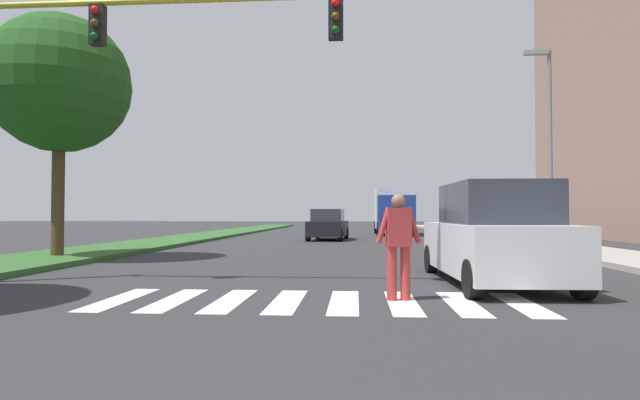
{
  "coord_description": "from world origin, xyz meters",
  "views": [
    {
      "loc": [
        0.63,
        1.03,
        1.36
      ],
      "look_at": [
        -0.48,
        16.67,
        1.81
      ],
      "focal_mm": 28.27,
      "sensor_mm": 36.0,
      "label": 1
    }
  ],
  "objects_px": {
    "pedestrian_performer": "(399,241)",
    "sedan_midblock": "(328,226)",
    "traffic_light_gantry": "(95,63)",
    "suv_crossing": "(493,236)",
    "truck_box_delivery": "(393,210)",
    "street_lamp_right": "(548,129)",
    "tree_mid": "(60,84)"
  },
  "relations": [
    {
      "from": "tree_mid",
      "to": "sedan_midblock",
      "type": "relative_size",
      "value": 1.72
    },
    {
      "from": "street_lamp_right",
      "to": "truck_box_delivery",
      "type": "distance_m",
      "value": 15.66
    },
    {
      "from": "suv_crossing",
      "to": "pedestrian_performer",
      "type": "bearing_deg",
      "value": -134.76
    },
    {
      "from": "sedan_midblock",
      "to": "truck_box_delivery",
      "type": "height_order",
      "value": "truck_box_delivery"
    },
    {
      "from": "suv_crossing",
      "to": "truck_box_delivery",
      "type": "relative_size",
      "value": 0.75
    },
    {
      "from": "tree_mid",
      "to": "traffic_light_gantry",
      "type": "height_order",
      "value": "tree_mid"
    },
    {
      "from": "traffic_light_gantry",
      "to": "street_lamp_right",
      "type": "bearing_deg",
      "value": 39.16
    },
    {
      "from": "suv_crossing",
      "to": "traffic_light_gantry",
      "type": "bearing_deg",
      "value": -175.39
    },
    {
      "from": "sedan_midblock",
      "to": "tree_mid",
      "type": "bearing_deg",
      "value": -120.78
    },
    {
      "from": "pedestrian_performer",
      "to": "tree_mid",
      "type": "bearing_deg",
      "value": 146.45
    },
    {
      "from": "tree_mid",
      "to": "suv_crossing",
      "type": "height_order",
      "value": "tree_mid"
    },
    {
      "from": "suv_crossing",
      "to": "truck_box_delivery",
      "type": "xyz_separation_m",
      "value": [
        -0.17,
        24.1,
        0.7
      ]
    },
    {
      "from": "traffic_light_gantry",
      "to": "sedan_midblock",
      "type": "height_order",
      "value": "traffic_light_gantry"
    },
    {
      "from": "pedestrian_performer",
      "to": "sedan_midblock",
      "type": "relative_size",
      "value": 0.4
    },
    {
      "from": "suv_crossing",
      "to": "sedan_midblock",
      "type": "height_order",
      "value": "suv_crossing"
    },
    {
      "from": "truck_box_delivery",
      "to": "pedestrian_performer",
      "type": "bearing_deg",
      "value": -94.04
    },
    {
      "from": "traffic_light_gantry",
      "to": "pedestrian_performer",
      "type": "bearing_deg",
      "value": -13.57
    },
    {
      "from": "street_lamp_right",
      "to": "pedestrian_performer",
      "type": "height_order",
      "value": "street_lamp_right"
    },
    {
      "from": "traffic_light_gantry",
      "to": "sedan_midblock",
      "type": "distance_m",
      "value": 18.12
    },
    {
      "from": "pedestrian_performer",
      "to": "suv_crossing",
      "type": "bearing_deg",
      "value": 45.24
    },
    {
      "from": "tree_mid",
      "to": "sedan_midblock",
      "type": "height_order",
      "value": "tree_mid"
    },
    {
      "from": "tree_mid",
      "to": "pedestrian_performer",
      "type": "xyz_separation_m",
      "value": [
        9.56,
        -6.34,
        -4.34
      ]
    },
    {
      "from": "traffic_light_gantry",
      "to": "suv_crossing",
      "type": "bearing_deg",
      "value": 4.61
    },
    {
      "from": "pedestrian_performer",
      "to": "truck_box_delivery",
      "type": "xyz_separation_m",
      "value": [
        1.85,
        26.13,
        0.7
      ]
    },
    {
      "from": "sedan_midblock",
      "to": "truck_box_delivery",
      "type": "bearing_deg",
      "value": 61.48
    },
    {
      "from": "street_lamp_right",
      "to": "suv_crossing",
      "type": "distance_m",
      "value": 11.15
    },
    {
      "from": "pedestrian_performer",
      "to": "suv_crossing",
      "type": "distance_m",
      "value": 2.86
    },
    {
      "from": "pedestrian_performer",
      "to": "sedan_midblock",
      "type": "bearing_deg",
      "value": 96.53
    },
    {
      "from": "tree_mid",
      "to": "suv_crossing",
      "type": "distance_m",
      "value": 13.09
    },
    {
      "from": "traffic_light_gantry",
      "to": "pedestrian_performer",
      "type": "xyz_separation_m",
      "value": [
        5.8,
        -1.4,
        -3.42
      ]
    },
    {
      "from": "street_lamp_right",
      "to": "pedestrian_performer",
      "type": "bearing_deg",
      "value": -119.87
    },
    {
      "from": "tree_mid",
      "to": "street_lamp_right",
      "type": "xyz_separation_m",
      "value": [
        16.17,
        5.17,
        -0.68
      ]
    }
  ]
}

